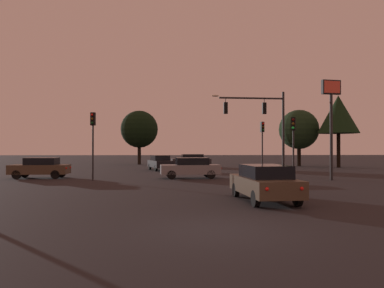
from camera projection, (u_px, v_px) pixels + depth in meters
The scene contains 14 objects.
ground_plane at pixel (187, 172), 34.31m from camera, with size 168.00×168.00×0.00m, color black.
traffic_signal_mast_arm at pixel (263, 118), 28.88m from camera, with size 5.85×0.61×6.70m.
traffic_light_corner_left at pixel (293, 136), 24.86m from camera, with size 0.37×0.39×4.33m.
traffic_light_corner_right at pixel (93, 132), 25.27m from camera, with size 0.35×0.38×4.70m.
traffic_light_median at pixel (262, 137), 31.67m from camera, with size 0.36×0.39×4.52m.
car_nearside_lane at pixel (264, 182), 15.33m from camera, with size 2.24×4.68×1.52m.
car_crossing_left at pixel (191, 168), 26.98m from camera, with size 4.52×2.06×1.52m.
car_crossing_right at pixel (40, 167), 27.05m from camera, with size 4.23×1.82×1.52m.
car_far_lane at pixel (191, 160), 43.02m from camera, with size 4.74×2.19×1.52m.
car_parked_lot at pixel (160, 162), 36.83m from camera, with size 2.85×4.69×1.52m.
store_sign_illuminated at pixel (331, 107), 25.47m from camera, with size 1.42×0.50×6.98m.
tree_behind_sign at pixel (299, 130), 45.41m from camera, with size 4.88×4.88×7.00m.
tree_left_far at pixel (338, 115), 42.21m from camera, with size 4.67×4.67×8.34m.
tree_center_horizon at pixel (139, 129), 50.08m from camera, with size 5.09×5.09×7.38m.
Camera 1 is at (-1.21, -9.82, 2.22)m, focal length 34.24 mm.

